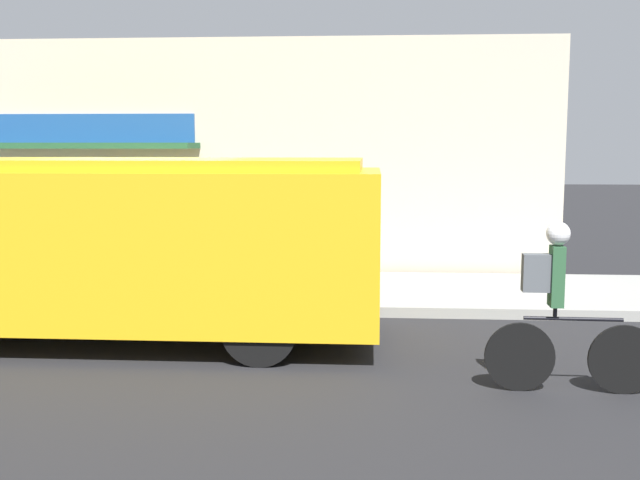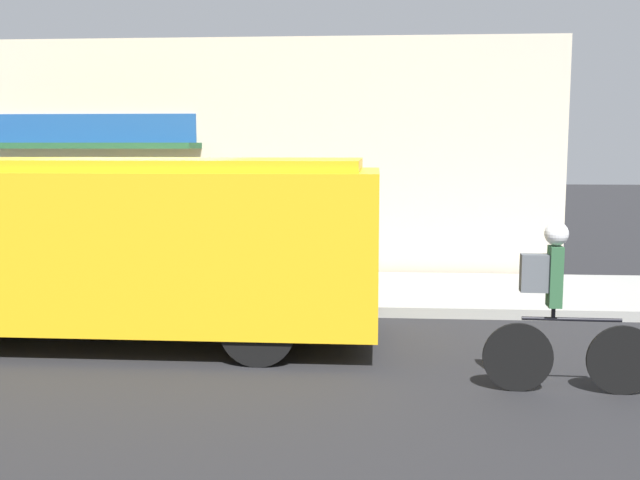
{
  "view_description": "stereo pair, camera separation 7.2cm",
  "coord_description": "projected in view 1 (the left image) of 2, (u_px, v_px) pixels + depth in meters",
  "views": [
    {
      "loc": [
        3.08,
        -10.11,
        2.38
      ],
      "look_at": [
        2.4,
        -0.2,
        1.1
      ],
      "focal_mm": 42.0,
      "sensor_mm": 36.0,
      "label": 1
    },
    {
      "loc": [
        3.16,
        -10.11,
        2.38
      ],
      "look_at": [
        2.4,
        -0.2,
        1.1
      ],
      "focal_mm": 42.0,
      "sensor_mm": 36.0,
      "label": 2
    }
  ],
  "objects": [
    {
      "name": "cyclist",
      "position": [
        561.0,
        309.0,
        7.13
      ],
      "size": [
        1.65,
        0.22,
        1.65
      ],
      "rotation": [
        0.0,
        0.0,
        -0.03
      ],
      "color": "black",
      "rests_on": "ground_plane"
    },
    {
      "name": "ground_plane",
      "position": [
        151.0,
        314.0,
        10.52
      ],
      "size": [
        70.0,
        70.0,
        0.0
      ],
      "primitive_type": "plane",
      "color": "#232326"
    },
    {
      "name": "sidewalk",
      "position": [
        177.0,
        289.0,
        11.93
      ],
      "size": [
        28.0,
        2.85,
        0.15
      ],
      "color": "#999993",
      "rests_on": "ground_plane"
    },
    {
      "name": "school_bus",
      "position": [
        122.0,
        246.0,
        9.0
      ],
      "size": [
        6.83,
        2.64,
        2.2
      ],
      "rotation": [
        0.0,
        0.0,
        0.0
      ],
      "color": "yellow",
      "rests_on": "ground_plane"
    },
    {
      "name": "storefront",
      "position": [
        194.0,
        158.0,
        13.31
      ],
      "size": [
        12.78,
        1.11,
        4.22
      ],
      "color": "beige",
      "rests_on": "ground_plane"
    }
  ]
}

